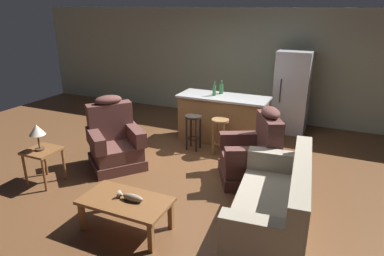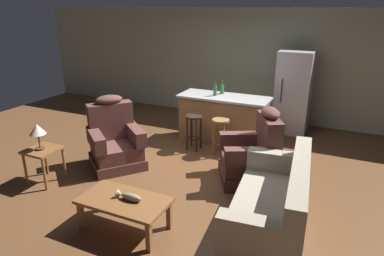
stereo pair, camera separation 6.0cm
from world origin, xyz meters
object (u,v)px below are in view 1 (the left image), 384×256
Objects in this scene: bar_stool_left at (193,126)px; bottle_tall_green at (214,90)px; refrigerator at (292,92)px; recliner_near_island at (253,155)px; bottle_short_amber at (221,89)px; kitchen_island at (223,119)px; fish_figurine at (130,197)px; coffee_table at (126,204)px; recliner_near_lamp at (115,142)px; table_lamp at (37,131)px; bar_stool_right at (220,130)px; end_table at (43,156)px; couch at (275,207)px.

bottle_tall_green is at bearing 72.83° from bar_stool_left.
bar_stool_left is at bearing -129.54° from refrigerator.
recliner_near_island is 4.46× the size of bottle_short_amber.
bottle_tall_green is at bearing -169.77° from kitchen_island.
fish_figurine is 2.16m from recliner_near_island.
recliner_near_island is 1.70m from kitchen_island.
recliner_near_lamp is at bearing 130.18° from coffee_table.
refrigerator is at bearing 52.50° from table_lamp.
recliner_near_lamp is 4.18× the size of bottle_tall_green.
bar_stool_right is at bearing 0.00° from bar_stool_left.
table_lamp is 3.46m from kitchen_island.
bar_stool_right is at bearing 85.94° from fish_figurine.
recliner_near_lamp is 4.46× the size of bottle_short_amber.
bar_stool_left is at bearing 180.00° from bar_stool_right.
bar_stool_right is 1.03m from bottle_short_amber.
end_table reaches higher than coffee_table.
bar_stool_right is (0.19, 2.65, 0.01)m from fish_figurine.
fish_figurine is 0.28× the size of recliner_near_island.
bar_stool_left is at bearing -107.75° from bottle_short_amber.
refrigerator is 6.12× the size of bottle_tall_green.
kitchen_island is at bearing -133.68° from refrigerator.
fish_figurine is at bearing -12.92° from table_lamp.
table_lamp is 0.60× the size of bar_stool_right.
table_lamp is 5.08m from refrigerator.
bar_stool_left is (-0.28, 2.66, 0.11)m from coffee_table.
table_lamp is (-0.02, -0.02, 0.41)m from end_table.
kitchen_island is (0.01, 3.28, 0.02)m from fish_figurine.
coffee_table is at bearing 34.02° from recliner_near_island.
coffee_table is 1.99m from table_lamp.
table_lamp is at bearing -133.94° from bar_stool_right.
kitchen_island is at bearing -63.88° from couch.
kitchen_island is at bearing 55.51° from end_table.
fish_figurine is at bearing 18.07° from couch.
bar_stool_left is 0.39× the size of refrigerator.
bar_stool_left is at bearing 54.31° from end_table.
recliner_near_lamp is 3.93m from refrigerator.
couch reaches higher than end_table.
recliner_near_lamp is at bearing -20.06° from couch.
refrigerator is (1.15, 1.20, 0.40)m from kitchen_island.
recliner_near_lamp is at bearing -141.40° from bar_stool_right.
bottle_short_amber reaches higher than recliner_near_lamp.
recliner_near_lamp is 1.53m from bar_stool_left.
recliner_near_lamp is at bearing -128.70° from bar_stool_left.
kitchen_island is 1.71m from refrigerator.
end_table is 2.69m from bar_stool_left.
bar_stool_right is (2.12, 2.20, -0.40)m from table_lamp.
refrigerator is (1.23, 4.49, 0.52)m from coffee_table.
bottle_tall_green reaches higher than recliner_near_lamp.
bar_stool_left is (1.58, 2.20, -0.40)m from table_lamp.
bar_stool_right is at bearing -59.38° from bottle_tall_green.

